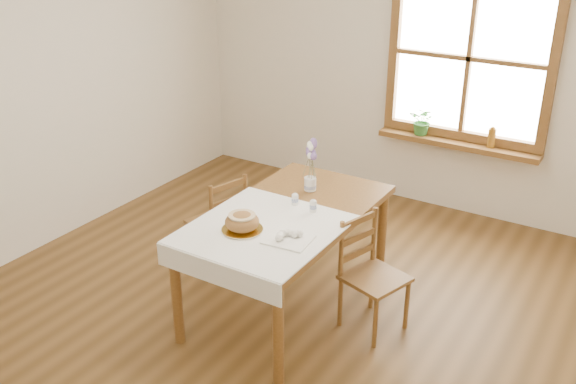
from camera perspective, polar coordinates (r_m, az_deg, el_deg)
name	(u,v)px	position (r m, az deg, el deg)	size (l,w,h in m)	color
ground	(265,325)	(4.54, -2.03, -11.76)	(5.00, 5.00, 0.00)	brown
room_walls	(261,84)	(3.80, -2.41, 9.56)	(4.60, 5.10, 2.65)	silver
window	(470,58)	(5.85, 15.83, 11.36)	(1.46, 0.08, 1.46)	brown
window_sill	(457,144)	(5.99, 14.82, 4.17)	(1.46, 0.20, 0.05)	brown
dining_table	(288,223)	(4.41, 0.00, -2.79)	(0.90, 1.60, 0.75)	brown
table_linen	(263,229)	(4.14, -2.22, -3.31)	(0.91, 0.99, 0.01)	white
chair_left	(217,221)	(5.05, -6.36, -2.55)	(0.37, 0.39, 0.80)	brown
chair_right	(375,277)	(4.35, 7.75, -7.45)	(0.37, 0.39, 0.80)	brown
bread_plate	(242,230)	(4.11, -4.08, -3.36)	(0.26, 0.26, 0.01)	white
bread_loaf	(242,220)	(4.08, -4.11, -2.52)	(0.22, 0.22, 0.12)	#986436
egg_napkin	(288,240)	(3.99, 0.02, -4.25)	(0.28, 0.24, 0.01)	white
eggs	(288,235)	(3.97, 0.02, -3.86)	(0.21, 0.19, 0.05)	white
salt_shaker	(295,199)	(4.43, 0.62, -0.62)	(0.05, 0.05, 0.09)	white
pepper_shaker	(313,205)	(4.34, 2.25, -1.20)	(0.05, 0.05, 0.09)	white
flower_vase	(310,185)	(4.67, 1.98, 0.63)	(0.09, 0.09, 0.10)	white
lavender_bouquet	(311,160)	(4.59, 2.01, 2.87)	(0.16, 0.16, 0.29)	#715597
potted_plant	(423,124)	(6.05, 11.89, 5.93)	(0.24, 0.26, 0.20)	#377B31
amber_bottle	(492,137)	(5.89, 17.65, 4.69)	(0.07, 0.07, 0.19)	#99631C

